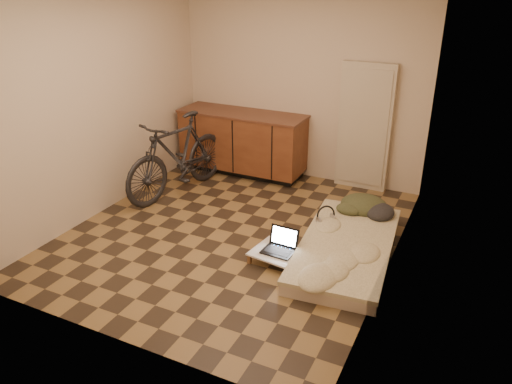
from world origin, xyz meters
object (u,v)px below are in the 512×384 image
at_px(bicycle, 177,152).
at_px(lap_desk, 287,255).
at_px(futon, 346,248).
at_px(laptop, 280,246).

relative_size(bicycle, lap_desk, 2.37).
height_order(futon, laptop, laptop).
bearing_deg(lap_desk, laptop, 160.62).
height_order(lap_desk, laptop, laptop).
distance_m(bicycle, futon, 2.60).
bearing_deg(futon, bicycle, 161.45).
bearing_deg(bicycle, laptop, -15.64).
xyz_separation_m(futon, lap_desk, (-0.50, -0.44, 0.02)).
relative_size(lap_desk, laptop, 2.29).
relative_size(bicycle, futon, 0.91).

